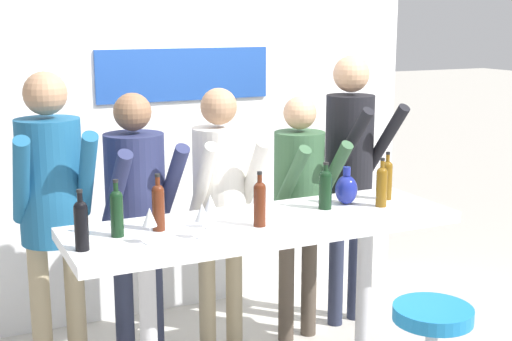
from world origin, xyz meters
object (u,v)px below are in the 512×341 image
Objects in this scene: person_center at (300,191)px; wine_bottle_4 at (81,223)px; wine_bottle_0 at (382,185)px; wine_bottle_5 at (325,187)px; person_left at (136,202)px; wine_glass_1 at (202,214)px; wine_bottle_6 at (158,205)px; tasting_table at (264,248)px; decorative_vase at (346,189)px; person_far_left at (52,196)px; person_center_right at (350,158)px; wine_bottle_2 at (260,202)px; wine_bottle_1 at (387,178)px; wine_glass_0 at (210,204)px; wine_bottle_3 at (117,211)px; person_center_left at (220,193)px; wine_glass_2 at (150,218)px.

person_center is 5.57× the size of wine_bottle_4.
wine_bottle_0 is 1.06× the size of wine_bottle_5.
person_left is 0.82m from wine_glass_1.
wine_bottle_6 is (-1.29, 0.09, 0.00)m from wine_bottle_0.
wine_bottle_5 reaches higher than tasting_table.
wine_bottle_0 is at bearing -40.96° from decorative_vase.
person_far_left is 1.12× the size of person_center.
person_left is at bearing 172.67° from person_center_right.
wine_bottle_6 reaches higher than decorative_vase.
person_far_left is at bearing 142.41° from wine_bottle_2.
wine_bottle_2 is at bearing -136.04° from person_center.
person_center is at bearing 47.44° from tasting_table.
wine_bottle_2 is at bearing -126.57° from tasting_table.
person_center_right is 10.51× the size of wine_glass_1.
person_center_right is 2.10m from wine_bottle_4.
wine_bottle_1 is at bearing 11.16° from wine_glass_1.
person_far_left is 10.29× the size of wine_glass_1.
wine_bottle_1 is (1.37, -0.55, 0.13)m from person_left.
tasting_table is 11.96× the size of wine_glass_0.
person_center_right reaches higher than person_far_left.
wine_bottle_3 is (-1.75, -0.63, -0.00)m from person_center_right.
wine_bottle_0 is 1.15m from wine_glass_1.
wine_glass_0 is 0.90m from decorative_vase.
wine_bottle_1 is (0.31, -0.51, 0.16)m from person_center.
tasting_table is 0.84m from person_left.
person_center is at bearing 121.56° from wine_bottle_1.
person_far_left is 6.35× the size of wine_bottle_1.
person_far_left is 1.00m from person_center_left.
wine_glass_1 is 1.00× the size of wine_glass_2.
tasting_table is 1.14× the size of person_center_right.
wine_bottle_3 reaches higher than tasting_table.
person_left is 5.81× the size of wine_bottle_2.
person_far_left is (-1.00, 0.62, 0.26)m from tasting_table.
person_far_left reaches higher than person_left.
person_center_left is at bearing 84.84° from wine_bottle_2.
wine_bottle_6 is at bearing -158.50° from person_center.
person_center_right is 1.83m from wine_glass_2.
wine_bottle_1 is (1.85, -0.53, 0.03)m from person_far_left.
wine_bottle_6 is (-1.42, -0.03, 0.00)m from wine_bottle_1.
wine_glass_1 is at bearing -168.78° from wine_bottle_2.
wine_bottle_4 reaches higher than wine_glass_1.
wine_bottle_1 is 0.44m from wine_bottle_5.
person_left is 0.91× the size of person_center_right.
person_left is at bearing 107.30° from wine_glass_0.
person_left reaches higher than wine_bottle_5.
tasting_table is 7.38× the size of wine_bottle_1.
person_left reaches higher than wine_bottle_1.
person_center is at bearing 2.69° from person_center_left.
person_center_left is 0.78m from wine_bottle_6.
person_left reaches higher than wine_bottle_2.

